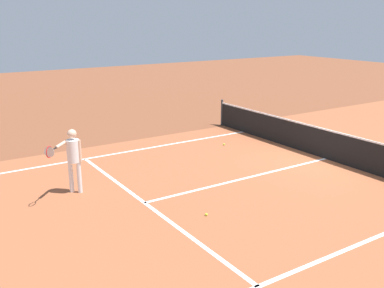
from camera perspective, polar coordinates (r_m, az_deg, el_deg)
The scene contains 10 objects.
ground_plane at distance 14.57m, azimuth 16.88°, elevation -1.84°, with size 60.00×60.00×0.00m, color brown.
court_surface_inbounds at distance 14.57m, azimuth 16.88°, elevation -1.83°, with size 10.62×24.40×0.00m, color #9E5433.
line_sideline_left at distance 14.47m, azimuth -11.96°, elevation -1.60°, with size 0.10×11.89×0.01m, color white.
line_sideline_right at distance 7.99m, azimuth 11.08°, elevation -16.68°, with size 0.10×11.89×0.01m, color white.
line_service_near at distance 10.75m, azimuth -6.17°, elevation -7.57°, with size 8.22×0.10×0.01m, color white.
line_center_service at distance 12.39m, azimuth 7.16°, elevation -4.35°, with size 0.10×6.40×0.01m, color white.
net at distance 14.43m, azimuth 17.03°, elevation 0.03°, with size 11.08×0.09×1.07m.
player_near at distance 11.34m, azimuth -15.18°, elevation -1.26°, with size 0.83×1.00×1.65m.
tennis_ball_mid_court at distance 10.02m, azimuth 1.87°, elevation -9.10°, with size 0.07×0.07×0.07m, color #CCE033.
tennis_ball_near_net at distance 15.46m, azimuth 4.16°, elevation -0.04°, with size 0.07×0.07×0.07m, color #CCE033.
Camera 1 is at (8.85, -10.76, 4.26)m, focal length 41.20 mm.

